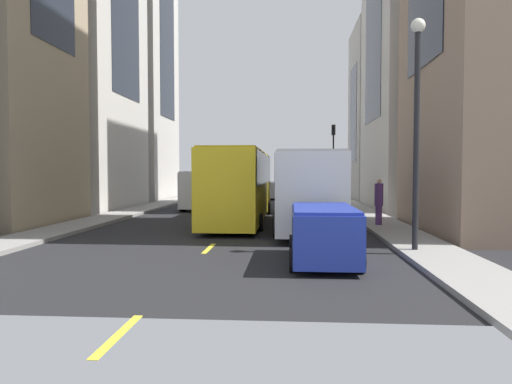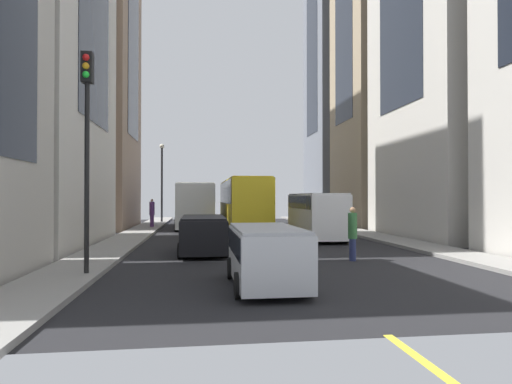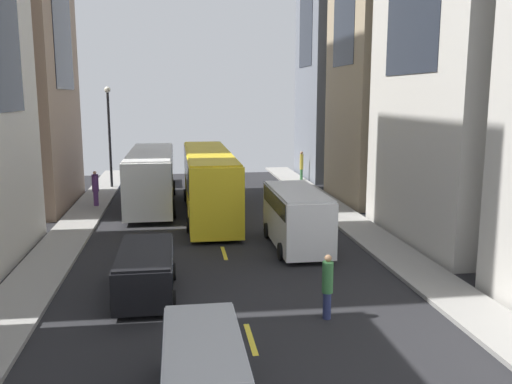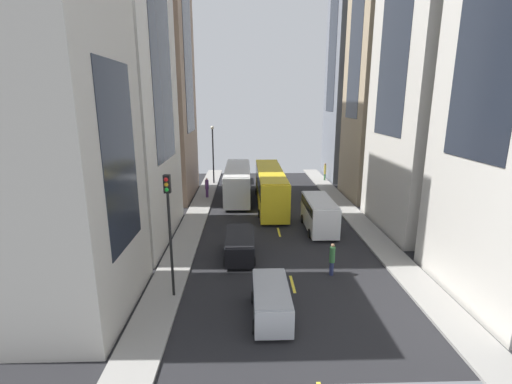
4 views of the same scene
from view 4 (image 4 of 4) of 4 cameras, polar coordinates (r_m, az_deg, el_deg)
ground_plane at (r=32.88m, az=2.96°, el=-3.80°), size 40.23×40.23×0.00m
sidewalk_west at (r=33.05m, az=-9.43°, el=-3.75°), size 2.03×44.00×0.15m
sidewalk_east at (r=34.17m, az=14.94°, el=-3.45°), size 2.03×44.00×0.15m
lane_stripe_1 at (r=21.31m, az=5.79°, el=-14.27°), size 0.16×2.00×0.01m
lane_stripe_2 at (r=28.93m, az=3.64°, el=-6.35°), size 0.16×2.00×0.01m
lane_stripe_3 at (r=36.89m, az=2.43°, el=-1.79°), size 0.16×2.00×0.01m
lane_stripe_4 at (r=45.00m, az=1.66°, el=1.15°), size 0.16×2.00×0.01m
lane_stripe_5 at (r=53.21m, az=1.13°, el=3.18°), size 0.16×2.00×0.01m
building_west_0 at (r=18.87m, az=-30.47°, el=4.65°), size 6.82×7.70×15.29m
building_west_1 at (r=27.97m, az=-22.22°, el=19.81°), size 7.04×10.93×26.72m
building_west_2 at (r=40.36m, az=-17.62°, el=21.23°), size 9.17×9.42×31.07m
building_east_1 at (r=32.05m, az=27.83°, el=24.71°), size 7.04×9.68×33.64m
building_east_2 at (r=41.04m, az=20.23°, el=25.44°), size 6.07×7.52×37.44m
building_east_3 at (r=50.58m, az=16.64°, el=24.51°), size 7.42×7.50×39.39m
city_bus_white at (r=38.59m, az=-2.92°, el=1.99°), size 2.80×11.17×3.35m
streetcar_yellow at (r=35.82m, az=2.26°, el=1.23°), size 2.70×13.31×3.59m
delivery_van_white at (r=29.38m, az=9.94°, el=-3.12°), size 2.25×5.70×2.58m
car_black_0 at (r=24.28m, az=-2.56°, el=-8.13°), size 1.99×4.57×1.57m
car_silver_1 at (r=18.00m, az=2.43°, el=-16.56°), size 1.87×4.05×1.59m
car_blue_2 at (r=46.89m, az=-2.93°, el=2.83°), size 1.91×4.08×1.59m
pedestrian_waiting_curb at (r=47.58m, az=10.84°, el=3.28°), size 0.28×0.28×2.22m
pedestrian_crossing_mid at (r=38.75m, az=-7.76°, el=0.78°), size 0.39×0.39×2.09m
pedestrian_crossing_near at (r=22.23m, az=11.93°, el=-10.21°), size 0.33×0.33×2.00m
traffic_light_near_corner at (r=18.58m, az=-13.60°, el=-3.50°), size 0.32×0.44×6.50m
streetlamp_near at (r=44.89m, az=-6.82°, el=6.84°), size 0.44×0.44×7.10m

